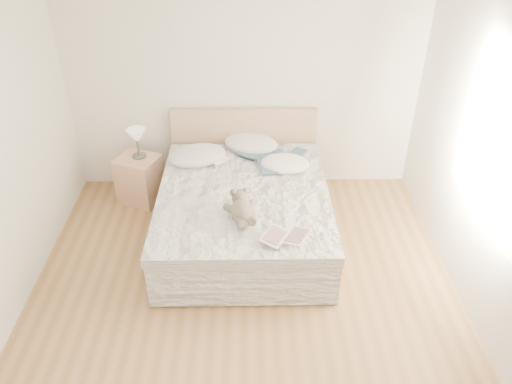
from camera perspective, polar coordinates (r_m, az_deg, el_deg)
The scene contains 14 objects.
floor at distance 4.58m, azimuth -1.39°, elevation -13.90°, with size 4.00×4.50×0.00m, color brown.
wall_back at distance 5.71m, azimuth -1.48°, elevation 12.88°, with size 4.00×0.02×2.70m, color silver.
wall_right at distance 4.17m, azimuth 26.97°, elevation 0.55°, with size 0.02×4.50×2.70m, color silver.
window at distance 4.35m, azimuth 25.61°, elevation 3.82°, with size 0.02×1.30×1.10m, color white.
bed at distance 5.27m, azimuth -1.38°, elevation -1.99°, with size 1.72×2.14×1.00m.
nightstand at distance 5.97m, azimuth -13.11°, elevation 1.44°, with size 0.45×0.40×0.56m, color tan.
table_lamp at distance 5.74m, azimuth -13.46°, elevation 6.09°, with size 0.22×0.22×0.34m.
pillow_left at distance 5.60m, azimuth -6.71°, elevation 4.18°, with size 0.64×0.45×0.19m, color silver.
pillow_middle at distance 5.80m, azimuth -0.56°, elevation 5.55°, with size 0.64×0.45×0.19m, color white.
pillow_right at distance 5.42m, azimuth 3.36°, elevation 3.27°, with size 0.53×0.37×0.16m, color white.
blouse at distance 5.48m, azimuth 1.92°, elevation 3.56°, with size 0.54×0.57×0.02m, color #304A62, non-canonical shape.
photo_book at distance 5.54m, azimuth -5.30°, elevation 3.79°, with size 0.36×0.25×0.03m, color white.
childrens_book at distance 4.39m, azimuth 3.43°, elevation -5.12°, with size 0.40×0.27×0.03m, color #FBEAC7.
teddy_bear at distance 4.59m, azimuth -1.55°, elevation -2.83°, with size 0.27×0.38×0.20m, color #685D4E, non-canonical shape.
Camera 1 is at (0.06, -3.08, 3.38)m, focal length 35.00 mm.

